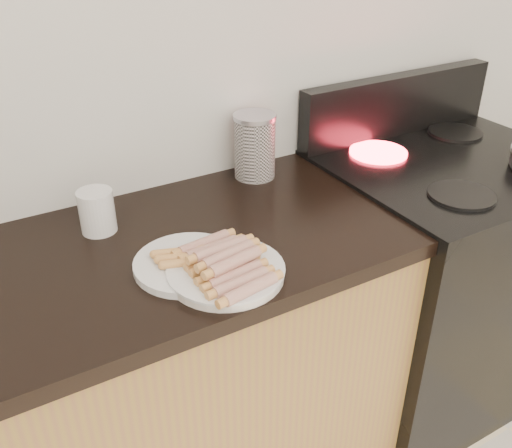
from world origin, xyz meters
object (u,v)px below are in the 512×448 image
main_plate (226,273)px  mug (97,211)px  stove (434,282)px  canister (255,146)px  side_plate (188,264)px

main_plate → mug: bearing=118.6°
stove → canister: size_ratio=4.83×
main_plate → canister: (0.31, 0.41, 0.09)m
mug → canister: bearing=9.3°
main_plate → canister: size_ratio=1.35×
stove → canister: (-0.58, 0.24, 0.54)m
stove → side_plate: side_plate is taller
stove → side_plate: 1.05m
stove → main_plate: size_ratio=3.59×
side_plate → canister: (0.37, 0.34, 0.09)m
main_plate → stove: bearing=10.6°
canister → mug: bearing=-170.7°
main_plate → canister: bearing=53.0°
main_plate → canister: 0.52m
main_plate → mug: 0.38m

